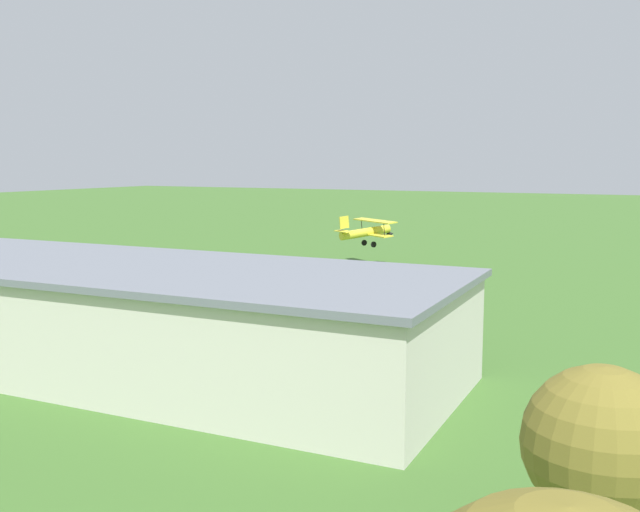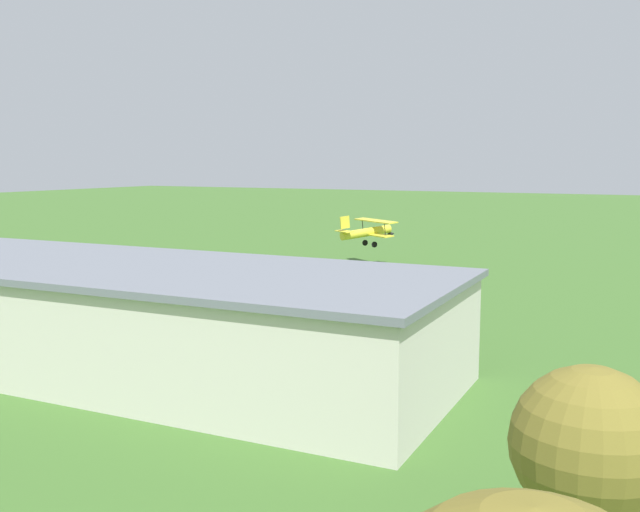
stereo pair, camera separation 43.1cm
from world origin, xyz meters
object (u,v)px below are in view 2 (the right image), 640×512
(biplane, at_px, (368,231))
(car_green, at_px, (19,282))
(person_by_parked_cars, at_px, (404,309))
(car_white, at_px, (95,286))
(person_walking_on_apron, at_px, (466,327))
(tree_at_field_edge, at_px, (589,446))
(hangar, at_px, (126,316))

(biplane, distance_m, car_green, 35.51)
(person_by_parked_cars, bearing_deg, car_white, 5.78)
(car_green, xyz_separation_m, person_walking_on_apron, (-39.88, -1.12, -0.03))
(car_white, xyz_separation_m, person_walking_on_apron, (-32.62, 0.61, -0.00))
(car_green, bearing_deg, tree_at_field_edge, 153.42)
(person_by_parked_cars, distance_m, person_walking_on_apron, 6.43)
(car_white, distance_m, person_walking_on_apron, 32.62)
(person_by_parked_cars, bearing_deg, person_walking_on_apron, 148.59)
(person_by_parked_cars, bearing_deg, tree_at_field_edge, 118.40)
(car_white, height_order, person_by_parked_cars, person_by_parked_cars)
(biplane, height_order, car_white, biplane)
(car_green, relative_size, tree_at_field_edge, 0.72)
(person_by_parked_cars, relative_size, tree_at_field_edge, 0.27)
(car_green, height_order, person_by_parked_cars, person_by_parked_cars)
(hangar, height_order, car_green, hangar)
(car_green, height_order, tree_at_field_edge, tree_at_field_edge)
(hangar, xyz_separation_m, person_by_parked_cars, (-9.59, -18.22, -2.09))
(person_by_parked_cars, distance_m, tree_at_field_edge, 33.96)
(hangar, xyz_separation_m, person_walking_on_apron, (-15.08, -14.87, -2.10))
(hangar, relative_size, person_by_parked_cars, 21.81)
(car_white, bearing_deg, person_walking_on_apron, 178.94)
(person_walking_on_apron, relative_size, tree_at_field_edge, 0.27)
(car_white, bearing_deg, person_by_parked_cars, -174.22)
(hangar, height_order, tree_at_field_edge, tree_at_field_edge)
(person_by_parked_cars, bearing_deg, biplane, -61.09)
(person_walking_on_apron, bearing_deg, car_white, -1.06)
(person_by_parked_cars, bearing_deg, car_green, 7.41)
(hangar, distance_m, tree_at_field_edge, 28.15)
(tree_at_field_edge, bearing_deg, car_green, -26.58)
(biplane, xyz_separation_m, person_by_parked_cars, (-13.16, 23.82, -3.04))
(biplane, height_order, person_by_parked_cars, biplane)
(car_white, relative_size, person_by_parked_cars, 2.69)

